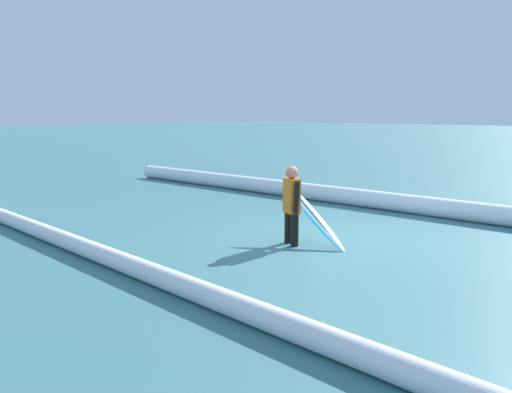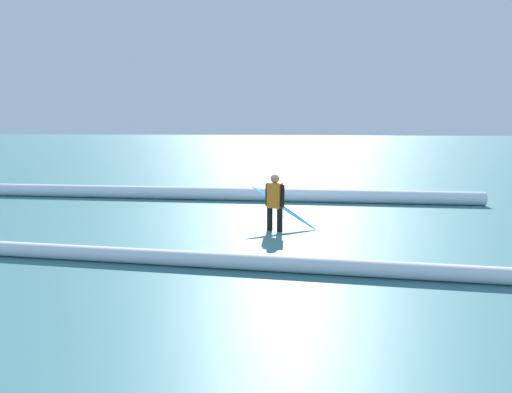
{
  "view_description": "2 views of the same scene",
  "coord_description": "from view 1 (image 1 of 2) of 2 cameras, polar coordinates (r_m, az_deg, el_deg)",
  "views": [
    {
      "loc": [
        -6.56,
        8.35,
        2.33
      ],
      "look_at": [
        0.57,
        1.28,
        0.85
      ],
      "focal_mm": 40.78,
      "sensor_mm": 36.0,
      "label": 1
    },
    {
      "loc": [
        -0.9,
        11.89,
        2.6
      ],
      "look_at": [
        0.39,
        2.28,
        1.06
      ],
      "focal_mm": 32.82,
      "sensor_mm": 36.0,
      "label": 2
    }
  ],
  "objects": [
    {
      "name": "wave_crest_midground",
      "position": [
        9.33,
        -14.93,
        -5.48
      ],
      "size": [
        16.31,
        1.09,
        0.29
      ],
      "primitive_type": "cylinder",
      "rotation": [
        0.0,
        1.57,
        -0.05
      ],
      "color": "white",
      "rests_on": "ground_plane"
    },
    {
      "name": "surfboard",
      "position": [
        10.38,
        5.55,
        -1.74
      ],
      "size": [
        1.76,
        0.6,
        1.07
      ],
      "color": "#268CE5",
      "rests_on": "ground_plane"
    },
    {
      "name": "ground_plane",
      "position": [
        10.88,
        6.93,
        -4.07
      ],
      "size": [
        171.53,
        171.53,
        0.0
      ],
      "primitive_type": "plane",
      "color": "#3B7278"
    },
    {
      "name": "wave_crest_foreground",
      "position": [
        14.87,
        8.4,
        0.1
      ],
      "size": [
        16.8,
        0.58,
        0.43
      ],
      "primitive_type": "cylinder",
      "rotation": [
        0.0,
        1.57,
        0.01
      ],
      "color": "white",
      "rests_on": "ground_plane"
    },
    {
      "name": "surfer",
      "position": [
        10.17,
        3.52,
        -0.5
      ],
      "size": [
        0.48,
        0.33,
        1.39
      ],
      "rotation": [
        0.0,
        0.0,
        2.7
      ],
      "color": "black",
      "rests_on": "ground_plane"
    }
  ]
}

